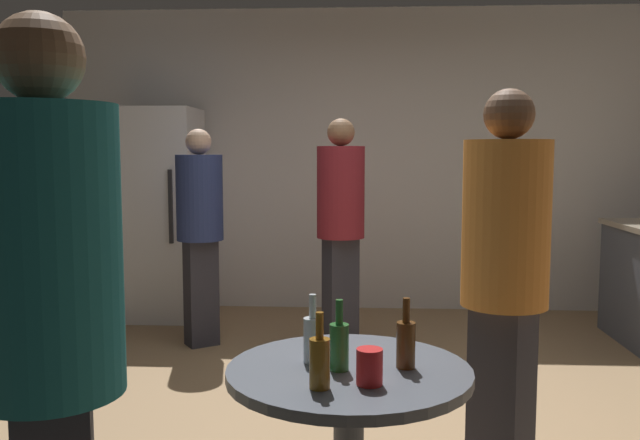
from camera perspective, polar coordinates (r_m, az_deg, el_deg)
The scene contains 13 objects.
ground_plane at distance 3.77m, azimuth 2.93°, elevation -17.32°, with size 5.20×5.20×0.10m, color #9E7C56.
wall_back at distance 6.10m, azimuth 3.13°, elevation 5.05°, with size 5.32×0.06×2.70m, color silver.
refrigerator at distance 5.95m, azimuth -13.62°, elevation 0.53°, with size 0.70×0.68×1.80m.
foreground_table at distance 2.27m, azimuth 2.46°, elevation -14.93°, with size 0.80×0.80×0.73m.
beer_bottle_amber at distance 2.02m, azimuth -0.03°, elevation -11.88°, with size 0.06×0.06×0.23m.
beer_bottle_brown at distance 2.22m, azimuth 7.31°, elevation -10.29°, with size 0.06×0.06×0.23m.
beer_bottle_green at distance 2.18m, azimuth 1.64°, elevation -10.54°, with size 0.06×0.06×0.23m.
beer_bottle_clear at distance 2.26m, azimuth -0.62°, elevation -9.97°, with size 0.06×0.06×0.23m.
plastic_cup_red at distance 2.07m, azimuth 4.23°, elevation -12.33°, with size 0.08×0.08×0.11m, color red.
person_in_orange_shirt at distance 2.75m, azimuth 15.43°, elevation -3.87°, with size 0.48×0.48×1.68m.
person_in_navy_shirt at distance 4.98m, azimuth -10.17°, elevation -0.04°, with size 0.47×0.47×1.60m.
person_in_teal_shirt at distance 1.72m, azimuth -21.95°, elevation -8.30°, with size 0.44×0.44×1.75m.
person_in_maroon_shirt at distance 4.78m, azimuth 1.77°, elevation 0.33°, with size 0.46×0.46×1.67m.
Camera 1 is at (0.01, -3.47, 1.43)m, focal length 37.64 mm.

